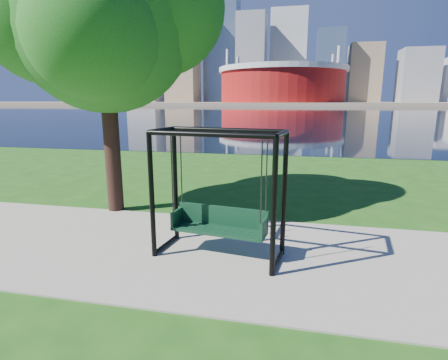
# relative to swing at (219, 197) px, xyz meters

# --- Properties ---
(ground) EXTENTS (900.00, 900.00, 0.00)m
(ground) POSITION_rel_swing_xyz_m (-0.33, 0.57, -1.13)
(ground) COLOR #1E5114
(ground) RESTS_ON ground
(path) EXTENTS (120.00, 4.00, 0.03)m
(path) POSITION_rel_swing_xyz_m (-0.33, 0.07, -1.12)
(path) COLOR #9E937F
(path) RESTS_ON ground
(river) EXTENTS (900.00, 180.00, 0.02)m
(river) POSITION_rel_swing_xyz_m (-0.33, 102.57, -1.12)
(river) COLOR black
(river) RESTS_ON ground
(far_bank) EXTENTS (900.00, 228.00, 2.00)m
(far_bank) POSITION_rel_swing_xyz_m (-0.33, 306.57, -0.13)
(far_bank) COLOR #937F60
(far_bank) RESTS_ON ground
(stadium) EXTENTS (83.00, 83.00, 32.00)m
(stadium) POSITION_rel_swing_xyz_m (-10.33, 235.57, 13.10)
(stadium) COLOR maroon
(stadium) RESTS_ON far_bank
(skyline) EXTENTS (392.00, 66.00, 96.50)m
(skyline) POSITION_rel_swing_xyz_m (-4.60, 319.97, 34.76)
(skyline) COLOR gray
(skyline) RESTS_ON far_bank
(swing) EXTENTS (2.40, 1.29, 2.34)m
(swing) POSITION_rel_swing_xyz_m (0.00, 0.00, 0.00)
(swing) COLOR black
(swing) RESTS_ON ground
(park_tree) EXTENTS (5.57, 5.03, 6.91)m
(park_tree) POSITION_rel_swing_xyz_m (-3.31, 2.19, 3.67)
(park_tree) COLOR black
(park_tree) RESTS_ON ground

